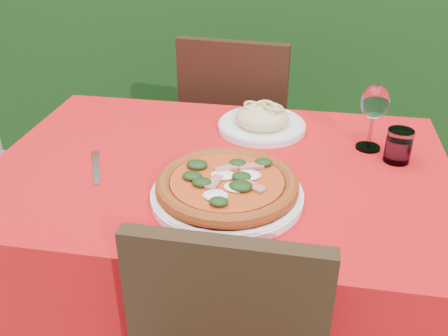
% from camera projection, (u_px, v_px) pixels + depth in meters
% --- Properties ---
extents(dining_table, '(1.26, 0.86, 0.75)m').
position_uv_depth(dining_table, '(220.00, 210.00, 1.45)').
color(dining_table, '#492817').
rests_on(dining_table, ground).
extents(chair_far, '(0.46, 0.46, 0.93)m').
position_uv_depth(chair_far, '(238.00, 130.00, 2.08)').
color(chair_far, black).
rests_on(chair_far, ground).
extents(pizza_plate, '(0.39, 0.39, 0.07)m').
position_uv_depth(pizza_plate, '(227.00, 188.00, 1.21)').
color(pizza_plate, white).
rests_on(pizza_plate, dining_table).
extents(pasta_plate, '(0.28, 0.28, 0.08)m').
position_uv_depth(pasta_plate, '(262.00, 121.00, 1.57)').
color(pasta_plate, white).
rests_on(pasta_plate, dining_table).
extents(water_glass, '(0.07, 0.07, 0.09)m').
position_uv_depth(water_glass, '(398.00, 147.00, 1.38)').
color(water_glass, silver).
rests_on(water_glass, dining_table).
extents(wine_glass, '(0.08, 0.08, 0.20)m').
position_uv_depth(wine_glass, '(375.00, 105.00, 1.40)').
color(wine_glass, silver).
rests_on(wine_glass, dining_table).
extents(fork, '(0.11, 0.20, 0.01)m').
position_uv_depth(fork, '(96.00, 170.00, 1.35)').
color(fork, silver).
rests_on(fork, dining_table).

